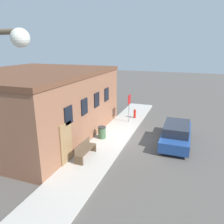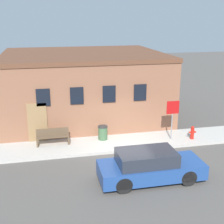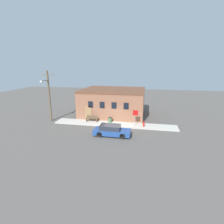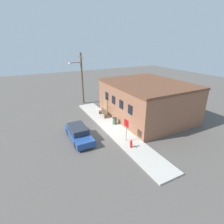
{
  "view_description": "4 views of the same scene",
  "coord_description": "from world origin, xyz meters",
  "views": [
    {
      "loc": [
        -12.56,
        -3.31,
        5.72
      ],
      "look_at": [
        -0.34,
        1.09,
        1.8
      ],
      "focal_mm": 35.0,
      "sensor_mm": 36.0,
      "label": 1
    },
    {
      "loc": [
        -3.55,
        -13.66,
        6.48
      ],
      "look_at": [
        -0.34,
        1.09,
        1.8
      ],
      "focal_mm": 50.0,
      "sensor_mm": 36.0,
      "label": 2
    },
    {
      "loc": [
        4.13,
        -21.44,
        7.92
      ],
      "look_at": [
        -0.34,
        1.09,
        1.8
      ],
      "focal_mm": 28.0,
      "sensor_mm": 36.0,
      "label": 3
    },
    {
      "loc": [
        14.61,
        -6.73,
        8.62
      ],
      "look_at": [
        -0.34,
        1.09,
        1.8
      ],
      "focal_mm": 28.0,
      "sensor_mm": 36.0,
      "label": 4
    }
  ],
  "objects": [
    {
      "name": "fire_hydrant",
      "position": [
        3.98,
        0.68,
        0.5
      ],
      "size": [
        0.4,
        0.19,
        0.72
      ],
      "color": "red",
      "rests_on": "sidewalk"
    },
    {
      "name": "trash_bin",
      "position": [
        -0.72,
        1.63,
        0.51
      ],
      "size": [
        0.51,
        0.51,
        0.75
      ],
      "color": "#426642",
      "rests_on": "sidewalk"
    },
    {
      "name": "sidewalk",
      "position": [
        0.0,
        1.09,
        0.07
      ],
      "size": [
        16.83,
        2.17,
        0.14
      ],
      "color": "#BCB7AD",
      "rests_on": "ground"
    },
    {
      "name": "parked_car",
      "position": [
        0.38,
        -2.82,
        0.63
      ],
      "size": [
        4.27,
        1.63,
        1.31
      ],
      "color": "black",
      "rests_on": "ground"
    },
    {
      "name": "ground_plane",
      "position": [
        0.0,
        0.0,
        0.0
      ],
      "size": [
        80.0,
        80.0,
        0.0
      ],
      "primitive_type": "plane",
      "color": "#56514C"
    },
    {
      "name": "stop_sign",
      "position": [
        2.86,
        0.86,
        1.63
      ],
      "size": [
        0.69,
        0.06,
        2.12
      ],
      "color": "gray",
      "rests_on": "sidewalk"
    },
    {
      "name": "utility_pole",
      "position": [
        -9.48,
        0.92,
        3.9
      ],
      "size": [
        1.8,
        1.91,
        7.27
      ],
      "color": "brown",
      "rests_on": "ground"
    },
    {
      "name": "bench",
      "position": [
        -3.36,
        1.5,
        0.56
      ],
      "size": [
        1.66,
        0.44,
        0.82
      ],
      "color": "brown",
      "rests_on": "sidewalk"
    },
    {
      "name": "brick_building",
      "position": [
        -1.13,
        6.2,
        2.13
      ],
      "size": [
        9.94,
        8.19,
        4.25
      ],
      "color": "#8E5B42",
      "rests_on": "ground"
    }
  ]
}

